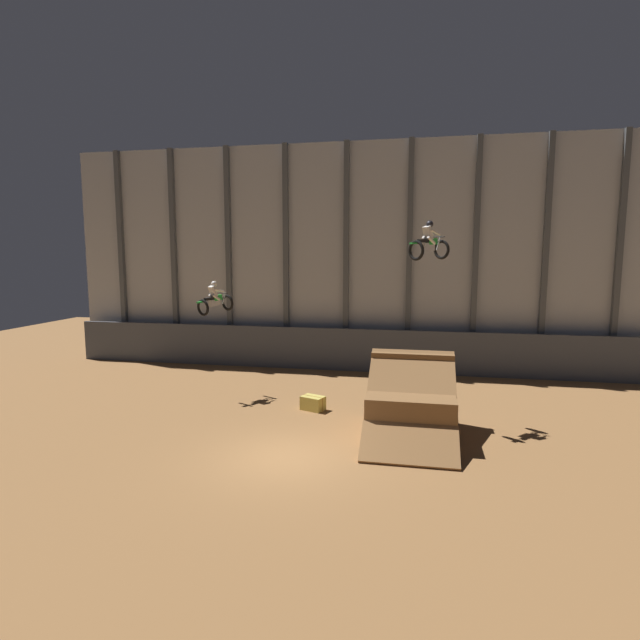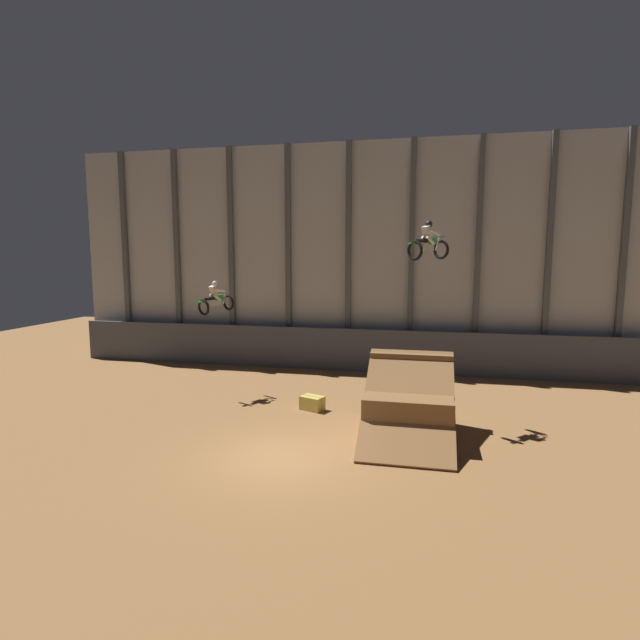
# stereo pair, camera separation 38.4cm
# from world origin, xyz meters

# --- Properties ---
(ground_plane) EXTENTS (60.00, 60.00, 0.00)m
(ground_plane) POSITION_xyz_m (0.00, 0.00, 0.00)
(ground_plane) COLOR olive
(arena_back_wall) EXTENTS (32.00, 0.40, 12.24)m
(arena_back_wall) POSITION_xyz_m (0.00, 12.95, 6.12)
(arena_back_wall) COLOR #ADB2B7
(arena_back_wall) RESTS_ON ground_plane
(lower_barrier) EXTENTS (31.36, 0.20, 2.29)m
(lower_barrier) POSITION_xyz_m (0.00, 12.03, 1.15)
(lower_barrier) COLOR #474C56
(lower_barrier) RESTS_ON ground_plane
(dirt_ramp) EXTENTS (3.00, 4.46, 2.80)m
(dirt_ramp) POSITION_xyz_m (3.76, 3.03, 0.96)
(dirt_ramp) COLOR brown
(dirt_ramp) RESTS_ON ground_plane
(rider_bike_left_air) EXTENTS (1.35, 1.79, 1.50)m
(rider_bike_left_air) POSITION_xyz_m (-4.90, 6.34, 4.25)
(rider_bike_left_air) COLOR black
(rider_bike_right_air) EXTENTS (1.56, 1.63, 1.46)m
(rider_bike_right_air) POSITION_xyz_m (4.25, 4.70, 6.63)
(rider_bike_right_air) COLOR black
(hay_bale_trackside) EXTENTS (1.05, 0.88, 0.57)m
(hay_bale_trackside) POSITION_xyz_m (-0.16, 4.88, 0.28)
(hay_bale_trackside) COLOR #CCB751
(hay_bale_trackside) RESTS_ON ground_plane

